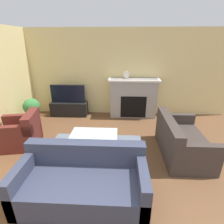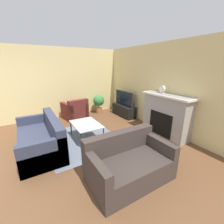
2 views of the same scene
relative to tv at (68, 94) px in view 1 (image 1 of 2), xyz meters
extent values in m
cube|color=beige|center=(1.21, 0.30, 0.60)|extent=(7.93, 0.06, 2.70)
cube|color=slate|center=(1.13, -2.23, -0.74)|extent=(2.21, 1.90, 0.00)
cube|color=#9E9993|center=(2.11, 0.05, -0.13)|extent=(1.45, 0.44, 1.24)
cube|color=black|center=(2.11, -0.18, -0.36)|extent=(0.80, 0.01, 0.69)
cube|color=white|center=(2.11, 0.02, 0.47)|extent=(1.57, 0.50, 0.05)
cube|color=black|center=(0.00, 0.00, -0.52)|extent=(1.19, 0.38, 0.46)
cube|color=#232328|center=(0.00, 0.00, 0.00)|extent=(1.10, 0.05, 0.58)
cube|color=black|center=(0.00, -0.02, 0.00)|extent=(1.06, 0.01, 0.54)
cube|color=#33384C|center=(1.14, -3.32, -0.54)|extent=(1.94, 0.91, 0.42)
cube|color=#33384C|center=(1.14, -2.96, -0.13)|extent=(1.94, 0.20, 0.40)
cube|color=#33384C|center=(0.24, -3.32, -0.42)|extent=(0.14, 0.91, 0.66)
cube|color=#33384C|center=(2.04, -3.32, -0.42)|extent=(0.14, 0.91, 0.66)
cube|color=#3D332D|center=(3.07, -2.01, -0.54)|extent=(0.90, 1.51, 0.42)
cube|color=#3D332D|center=(2.73, -2.01, -0.13)|extent=(0.20, 1.51, 0.40)
cube|color=#3D332D|center=(3.07, -2.69, -0.42)|extent=(0.90, 0.14, 0.66)
cube|color=#3D332D|center=(3.07, -1.32, -0.42)|extent=(0.90, 0.14, 0.66)
cube|color=#5B231E|center=(-0.67, -1.87, -0.54)|extent=(0.98, 0.91, 0.42)
cube|color=#5B231E|center=(-0.35, -1.81, -0.13)|extent=(0.33, 0.79, 0.40)
cube|color=#5B231E|center=(-0.73, -1.56, -0.42)|extent=(0.86, 0.29, 0.66)
cube|color=#5B231E|center=(-0.61, -2.18, -0.42)|extent=(0.86, 0.29, 0.66)
cylinder|color=#333338|center=(0.67, -2.40, -0.53)|extent=(0.04, 0.04, 0.43)
cylinder|color=#333338|center=(1.60, -2.40, -0.53)|extent=(0.04, 0.04, 0.43)
cylinder|color=#333338|center=(0.67, -1.78, -0.53)|extent=(0.04, 0.04, 0.43)
cylinder|color=#333338|center=(1.60, -1.78, -0.53)|extent=(0.04, 0.04, 0.43)
cube|color=silver|center=(1.13, -2.09, -0.30)|extent=(1.01, 0.70, 0.02)
cylinder|color=#AD704C|center=(-0.88, -0.71, -0.64)|extent=(0.30, 0.30, 0.22)
cylinder|color=#4C3823|center=(-0.88, -0.71, -0.45)|extent=(0.03, 0.03, 0.14)
sphere|color=#387F3D|center=(-0.88, -0.71, -0.19)|extent=(0.47, 0.47, 0.47)
cube|color=beige|center=(1.86, 0.05, 0.51)|extent=(0.14, 0.07, 0.03)
cylinder|color=beige|center=(1.86, 0.05, 0.62)|extent=(0.20, 0.07, 0.20)
cylinder|color=white|center=(1.86, 0.01, 0.62)|extent=(0.16, 0.00, 0.16)
camera|label=1|loc=(1.70, -5.34, 1.59)|focal=28.00mm
camera|label=2|loc=(4.89, -3.47, 1.29)|focal=24.00mm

